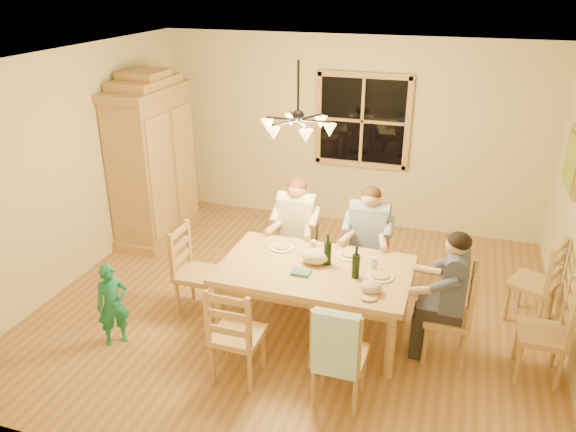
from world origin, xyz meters
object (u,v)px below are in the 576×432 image
(chair_near_right, at_px, (339,370))
(chair_spare_front, at_px, (538,348))
(adult_woman, at_px, (296,219))
(armoire, at_px, (153,163))
(dining_table, at_px, (315,276))
(chair_end_left, at_px, (199,286))
(child, at_px, (113,305))
(adult_slate_man, at_px, (452,281))
(chair_near_left, at_px, (238,349))
(chair_end_right, at_px, (446,330))
(chair_far_right, at_px, (366,271))
(wine_bottle_b, at_px, (356,262))
(chair_far_left, at_px, (296,261))
(chair_spare_back, at_px, (531,295))
(chandelier, at_px, (298,125))
(wine_bottle_a, at_px, (328,249))
(adult_plaid_man, at_px, (369,229))

(chair_near_right, xyz_separation_m, chair_spare_front, (1.67, 0.85, 0.00))
(adult_woman, bearing_deg, armoire, -17.73)
(dining_table, distance_m, chair_end_left, 1.36)
(child, bearing_deg, adult_slate_man, -29.56)
(chair_near_left, height_order, chair_spare_front, same)
(chair_end_right, bearing_deg, chair_end_left, 90.00)
(child, bearing_deg, adult_woman, 7.07)
(chair_far_right, relative_size, chair_end_left, 1.00)
(dining_table, distance_m, chair_spare_front, 2.17)
(chair_far_right, height_order, wine_bottle_b, wine_bottle_b)
(chair_far_left, relative_size, chair_end_left, 1.00)
(chair_end_left, xyz_separation_m, chair_spare_back, (3.45, 0.90, 0.00))
(chandelier, bearing_deg, chair_far_left, 107.74)
(chandelier, distance_m, wine_bottle_a, 1.26)
(armoire, relative_size, adult_slate_man, 2.63)
(chair_far_right, xyz_separation_m, child, (-2.23, -1.66, 0.13))
(chair_far_left, xyz_separation_m, chair_end_left, (-0.85, -0.89, 0.00))
(chair_spare_back, bearing_deg, wine_bottle_a, 136.11)
(dining_table, bearing_deg, chair_spare_back, 22.99)
(adult_slate_man, bearing_deg, dining_table, 90.00)
(chandelier, bearing_deg, chair_end_left, -157.61)
(chandelier, height_order, chair_near_left, chandelier)
(dining_table, distance_m, chair_spare_back, 2.35)
(chair_far_left, distance_m, chair_spare_back, 2.60)
(chair_near_left, xyz_separation_m, child, (-1.38, 0.12, 0.13))
(chair_far_right, distance_m, wine_bottle_a, 1.04)
(chair_spare_back, bearing_deg, chair_end_left, 129.15)
(chandelier, distance_m, armoire, 2.90)
(dining_table, height_order, chair_far_left, chair_far_left)
(chair_far_right, distance_m, adult_plaid_man, 0.54)
(chair_near_left, bearing_deg, adult_plaid_man, 64.80)
(chandelier, bearing_deg, chair_near_left, -97.16)
(adult_plaid_man, bearing_deg, chair_near_right, 93.37)
(chair_far_right, distance_m, chair_spare_back, 1.76)
(chair_far_right, relative_size, chair_spare_back, 1.00)
(chair_far_left, distance_m, chair_near_left, 1.78)
(chair_near_left, relative_size, chair_near_right, 1.00)
(chandelier, bearing_deg, chair_far_right, 34.31)
(chandelier, distance_m, adult_woman, 1.33)
(chair_near_left, relative_size, chair_spare_back, 1.00)
(armoire, height_order, adult_woman, armoire)
(wine_bottle_b, distance_m, chair_spare_front, 1.83)
(chair_far_right, bearing_deg, chair_end_left, 27.98)
(armoire, distance_m, chair_spare_front, 5.21)
(chair_far_left, bearing_deg, chair_near_right, 117.90)
(adult_woman, bearing_deg, adult_slate_man, 153.43)
(chair_end_right, height_order, chair_spare_back, same)
(dining_table, height_order, wine_bottle_a, wine_bottle_a)
(adult_slate_man, bearing_deg, chair_end_left, 90.00)
(adult_plaid_man, bearing_deg, chair_spare_back, -179.07)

